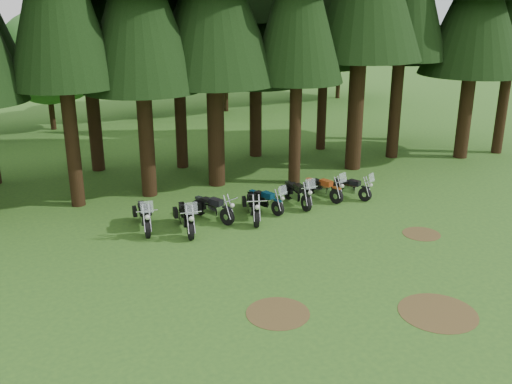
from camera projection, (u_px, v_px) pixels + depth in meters
ground at (328, 264)px, 18.86m from camera, size 120.00×120.00×0.00m
decid_3 at (51, 60)px, 36.58m from camera, size 6.12×5.95×7.65m
decid_4 at (141, 57)px, 40.33m from camera, size 5.93×5.76×7.41m
decid_5 at (231, 28)px, 42.09m from camera, size 8.45×8.21×10.56m
decid_6 at (298, 38)px, 46.32m from camera, size 7.06×6.86×8.82m
decid_7 at (346, 24)px, 47.82m from camera, size 8.44×8.20×10.55m
dirt_patch_0 at (278, 313)px, 15.89m from camera, size 1.80×1.80×0.01m
dirt_patch_1 at (421, 234)px, 21.21m from camera, size 1.40×1.40×0.01m
dirt_patch_2 at (438, 313)px, 15.91m from camera, size 2.20×2.20×0.01m
motorcycle_0 at (144, 217)px, 21.48m from camera, size 0.68×2.41×1.52m
motorcycle_1 at (186, 218)px, 21.33m from camera, size 0.71×2.44×1.53m
motorcycle_2 at (213, 209)px, 22.44m from camera, size 0.93×2.15×0.91m
motorcycle_3 at (253, 207)px, 22.50m from camera, size 0.91×2.30×0.97m
motorcycle_4 at (265, 201)px, 23.35m from camera, size 0.85×2.10×1.33m
motorcycle_5 at (297, 194)px, 24.03m from camera, size 0.47×2.35×1.48m
motorcycle_6 at (323, 189)px, 24.75m from camera, size 0.88×2.23×1.41m
motorcycle_7 at (351, 188)px, 24.95m from camera, size 0.99×2.00×1.30m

